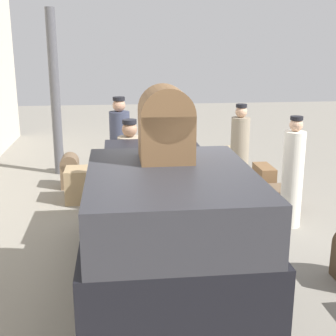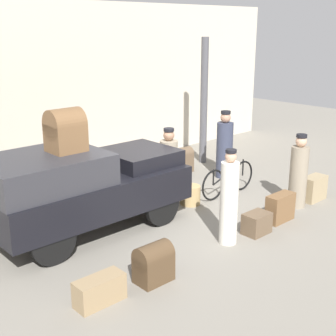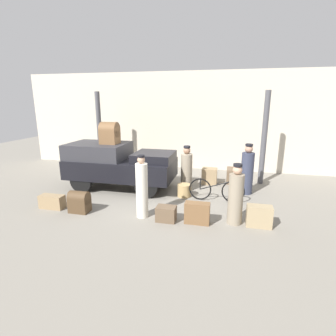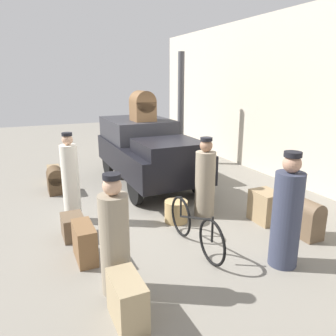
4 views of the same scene
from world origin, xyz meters
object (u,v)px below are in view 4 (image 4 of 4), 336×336
Objects in this scene: porter_lifting_near_truck at (115,240)px; suitcase_black_upright at (85,242)px; trunk_barrel_dark at (309,219)px; bicycle at (195,228)px; wicker_basket at (176,211)px; trunk_large_brown at (266,207)px; suitcase_small_leather at (127,300)px; trunk_on_truck_roof at (143,106)px; porter_standing_middle at (71,181)px; conductor_in_dark_uniform at (205,181)px; porter_with_bicycle at (287,216)px; trunk_umber_medium at (55,174)px; truck at (147,149)px; suitcase_tan_flat at (73,226)px; trunk_wicker_pale at (56,180)px.

porter_lifting_near_truck is 2.47× the size of suitcase_black_upright.
bicycle is at bearing -104.06° from trunk_barrel_dark.
wicker_basket is 0.73× the size of trunk_large_brown.
trunk_barrel_dark is 1.08× the size of suitcase_small_leather.
trunk_on_truck_roof reaches higher than bicycle.
wicker_basket is at bearing 64.82° from porter_standing_middle.
conductor_in_dark_uniform is at bearing 105.61° from suitcase_black_upright.
wicker_basket is 2.45m from trunk_barrel_dark.
trunk_on_truck_roof is (-4.44, -1.47, 1.69)m from trunk_barrel_dark.
porter_with_bicycle reaches higher than trunk_umber_medium.
suitcase_tan_flat is (2.42, -2.35, -0.74)m from truck.
trunk_wicker_pale is (-2.63, -0.01, 0.12)m from suitcase_tan_flat.
trunk_umber_medium is (-5.42, -0.23, -0.54)m from porter_lifting_near_truck.
suitcase_black_upright is at bearing -103.65° from trunk_barrel_dark.
suitcase_black_upright is 0.85m from suitcase_tan_flat.
trunk_barrel_dark is 1.31× the size of suitcase_tan_flat.
trunk_on_truck_roof is (-4.91, -0.44, 1.25)m from porter_with_bicycle.
truck is at bearing 144.91° from suitcase_black_upright.
wicker_basket is 0.58× the size of trunk_on_truck_roof.
bicycle is 2.27× the size of trunk_on_truck_roof.
suitcase_small_leather is (3.15, 0.13, -0.55)m from porter_standing_middle.
trunk_barrel_dark is 0.93× the size of trunk_umber_medium.
porter_standing_middle is 2.79× the size of suitcase_small_leather.
trunk_large_brown reaches higher than wicker_basket.
porter_lifting_near_truck is at bearing -24.61° from trunk_on_truck_roof.
trunk_large_brown is 0.84× the size of trunk_umber_medium.
bicycle is 1.79m from suitcase_black_upright.
conductor_in_dark_uniform is (2.54, 0.30, -0.21)m from truck.
porter_with_bicycle is at bearing 63.06° from suitcase_black_upright.
truck is 6.12× the size of suitcase_small_leather.
suitcase_black_upright is 3.47m from trunk_wicker_pale.
bicycle is at bearing 110.59° from porter_lifting_near_truck.
suitcase_small_leather is 2.45m from suitcase_tan_flat.
suitcase_tan_flat is (-1.81, -0.29, -0.54)m from porter_lifting_near_truck.
truck is 2.21× the size of porter_with_bicycle.
conductor_in_dark_uniform is at bearing 134.00° from suitcase_small_leather.
truck is 5.66× the size of trunk_barrel_dark.
porter_lifting_near_truck is at bearing 2.47° from trunk_umber_medium.
conductor_in_dark_uniform reaches higher than suitcase_black_upright.
truck is 2.81m from porter_standing_middle.
truck is 4.47m from trunk_barrel_dark.
porter_with_bicycle is 6.47m from trunk_umber_medium.
trunk_large_brown reaches higher than trunk_umber_medium.
porter_with_bicycle reaches higher than trunk_large_brown.
trunk_umber_medium is (-4.48, -3.54, -0.11)m from trunk_large_brown.
trunk_on_truck_roof is (-0.05, 2.35, 1.73)m from trunk_wicker_pale.
bicycle is at bearing -8.55° from truck.
bicycle is 2.39× the size of trunk_umber_medium.
truck is 2.57m from conductor_in_dark_uniform.
porter_lifting_near_truck reaches higher than trunk_wicker_pale.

